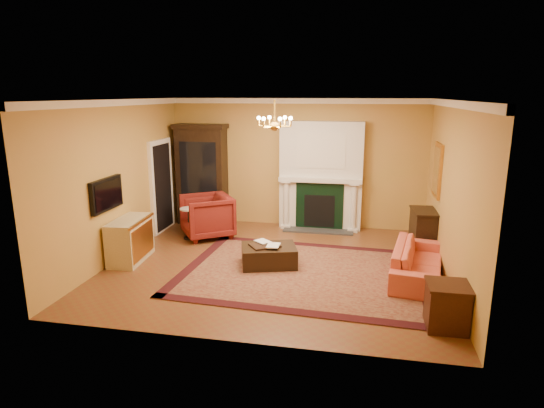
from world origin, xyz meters
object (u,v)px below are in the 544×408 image
(wingback_armchair, at_px, (207,214))
(pedestal_table, at_px, (189,221))
(coral_sofa, at_px, (418,256))
(china_cabinet, at_px, (202,177))
(commode, at_px, (130,240))
(console_table, at_px, (423,232))
(leather_ottoman, at_px, (269,256))
(end_table, at_px, (447,307))

(wingback_armchair, bearing_deg, pedestal_table, -94.06)
(pedestal_table, distance_m, coral_sofa, 4.84)
(china_cabinet, bearing_deg, commode, -99.41)
(commode, relative_size, console_table, 1.30)
(wingback_armchair, xyz_separation_m, coral_sofa, (4.31, -1.51, -0.13))
(commode, xyz_separation_m, coral_sofa, (5.26, 0.17, -0.02))
(commode, xyz_separation_m, leather_ottoman, (2.64, 0.22, -0.21))
(wingback_armchair, bearing_deg, console_table, 54.22)
(wingback_armchair, distance_m, end_table, 5.55)
(commode, distance_m, console_table, 5.72)
(end_table, bearing_deg, wingback_armchair, 144.31)
(wingback_armchair, bearing_deg, commode, -63.69)
(coral_sofa, bearing_deg, commode, 101.15)
(end_table, distance_m, console_table, 3.11)
(wingback_armchair, bearing_deg, coral_sofa, 36.56)
(china_cabinet, distance_m, end_table, 6.66)
(china_cabinet, relative_size, commode, 2.12)
(pedestal_table, distance_m, leather_ottoman, 2.40)
(wingback_armchair, xyz_separation_m, pedestal_table, (-0.34, -0.20, -0.12))
(commode, height_order, console_table, console_table)
(commode, relative_size, leather_ottoman, 1.11)
(wingback_armchair, relative_size, console_table, 1.24)
(commode, bearing_deg, end_table, -20.47)
(end_table, bearing_deg, coral_sofa, 96.17)
(coral_sofa, bearing_deg, pedestal_table, 83.59)
(china_cabinet, bearing_deg, pedestal_table, -83.80)
(commode, height_order, end_table, commode)
(china_cabinet, relative_size, console_table, 2.75)
(coral_sofa, xyz_separation_m, end_table, (0.19, -1.73, -0.09))
(china_cabinet, height_order, pedestal_table, china_cabinet)
(coral_sofa, xyz_separation_m, leather_ottoman, (-2.62, 0.05, -0.19))
(console_table, bearing_deg, china_cabinet, 161.76)
(pedestal_table, distance_m, console_table, 4.90)
(pedestal_table, bearing_deg, console_table, 0.84)
(console_table, height_order, leather_ottoman, console_table)
(coral_sofa, height_order, leather_ottoman, coral_sofa)
(commode, relative_size, coral_sofa, 0.55)
(pedestal_table, height_order, console_table, console_table)
(console_table, bearing_deg, coral_sofa, -104.66)
(commode, relative_size, end_table, 1.80)
(china_cabinet, distance_m, leather_ottoman, 3.49)
(china_cabinet, xyz_separation_m, wingback_armchair, (0.48, -1.10, -0.63))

